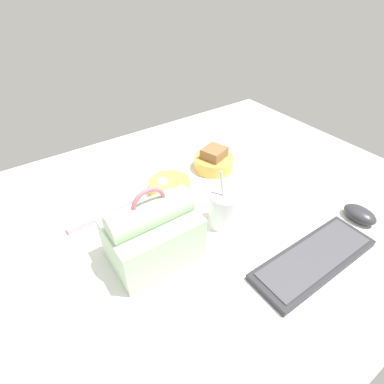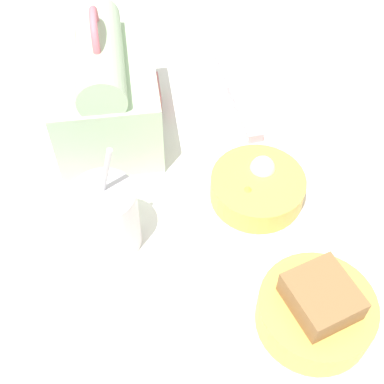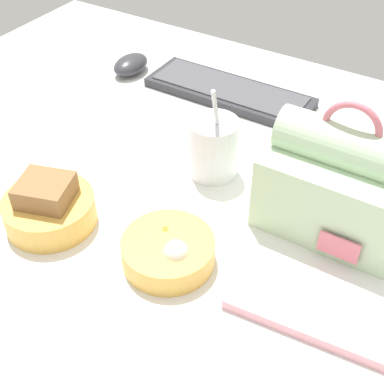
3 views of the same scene
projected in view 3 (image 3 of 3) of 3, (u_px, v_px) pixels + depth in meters
desk_surface at (181, 205)px, 86.27cm from camera, size 140.00×110.00×2.00cm
keyboard at (229, 92)px, 109.21cm from camera, size 34.30×11.63×2.10cm
lunch_bag at (339, 182)px, 77.16cm from camera, size 20.83×15.28×21.03cm
soup_cup at (214, 146)px, 87.70cm from camera, size 8.23×8.23×16.89cm
bento_bowl_sandwich at (49, 207)px, 80.05cm from camera, size 13.77×13.77×7.93cm
bento_bowl_snacks at (168, 250)px, 74.60cm from camera, size 13.17×13.17×5.56cm
computer_mouse at (131, 65)px, 116.19cm from camera, size 6.11×9.26×3.78cm
chopstick_case at (307, 330)px, 66.25cm from camera, size 22.37×4.35×1.60cm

